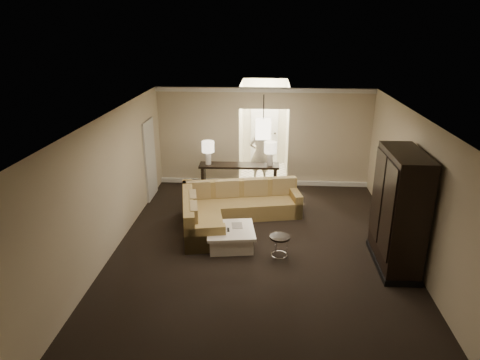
# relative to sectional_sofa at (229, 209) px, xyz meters

# --- Properties ---
(ground) EXTENTS (8.00, 8.00, 0.00)m
(ground) POSITION_rel_sectional_sofa_xyz_m (0.74, -1.37, -0.34)
(ground) COLOR black
(ground) RESTS_ON ground
(wall_back) EXTENTS (6.00, 0.04, 2.80)m
(wall_back) POSITION_rel_sectional_sofa_xyz_m (0.74, 2.63, 1.06)
(wall_back) COLOR beige
(wall_back) RESTS_ON ground
(wall_front) EXTENTS (6.00, 0.04, 2.80)m
(wall_front) POSITION_rel_sectional_sofa_xyz_m (0.74, -5.37, 1.06)
(wall_front) COLOR beige
(wall_front) RESTS_ON ground
(wall_left) EXTENTS (0.04, 8.00, 2.80)m
(wall_left) POSITION_rel_sectional_sofa_xyz_m (-2.26, -1.37, 1.06)
(wall_left) COLOR beige
(wall_left) RESTS_ON ground
(wall_right) EXTENTS (0.04, 8.00, 2.80)m
(wall_right) POSITION_rel_sectional_sofa_xyz_m (3.74, -1.37, 1.06)
(wall_right) COLOR beige
(wall_right) RESTS_ON ground
(ceiling) EXTENTS (6.00, 8.00, 0.02)m
(ceiling) POSITION_rel_sectional_sofa_xyz_m (0.74, -1.37, 2.46)
(ceiling) COLOR silver
(ceiling) RESTS_ON wall_back
(crown_molding) EXTENTS (6.00, 0.10, 0.12)m
(crown_molding) POSITION_rel_sectional_sofa_xyz_m (0.74, 2.58, 2.39)
(crown_molding) COLOR white
(crown_molding) RESTS_ON wall_back
(baseboard) EXTENTS (6.00, 0.10, 0.12)m
(baseboard) POSITION_rel_sectional_sofa_xyz_m (0.74, 2.58, -0.28)
(baseboard) COLOR white
(baseboard) RESTS_ON ground
(side_door) EXTENTS (0.05, 0.90, 2.10)m
(side_door) POSITION_rel_sectional_sofa_xyz_m (-2.23, 1.43, 0.71)
(side_door) COLOR silver
(side_door) RESTS_ON ground
(foyer) EXTENTS (1.44, 2.02, 2.80)m
(foyer) POSITION_rel_sectional_sofa_xyz_m (0.74, 3.98, 0.96)
(foyer) COLOR white
(foyer) RESTS_ON ground
(sectional_sofa) EXTENTS (2.94, 2.67, 0.84)m
(sectional_sofa) POSITION_rel_sectional_sofa_xyz_m (0.00, 0.00, 0.00)
(sectional_sofa) COLOR brown
(sectional_sofa) RESTS_ON ground
(coffee_table) EXTENTS (1.11, 1.11, 0.41)m
(coffee_table) POSITION_rel_sectional_sofa_xyz_m (0.13, -1.16, -0.13)
(coffee_table) COLOR white
(coffee_table) RESTS_ON ground
(console_table) EXTENTS (2.17, 0.54, 0.83)m
(console_table) POSITION_rel_sectional_sofa_xyz_m (0.10, 1.83, 0.16)
(console_table) COLOR black
(console_table) RESTS_ON ground
(armoire) EXTENTS (0.68, 1.59, 2.28)m
(armoire) POSITION_rel_sectional_sofa_xyz_m (3.33, -1.68, 0.76)
(armoire) COLOR black
(armoire) RESTS_ON ground
(drink_table) EXTENTS (0.40, 0.40, 0.50)m
(drink_table) POSITION_rel_sectional_sofa_xyz_m (1.14, -1.63, 0.02)
(drink_table) COLOR black
(drink_table) RESTS_ON ground
(table_lamp_left) EXTENTS (0.33, 0.33, 0.64)m
(table_lamp_left) POSITION_rel_sectional_sofa_xyz_m (-0.73, 1.81, 0.92)
(table_lamp_left) COLOR white
(table_lamp_left) RESTS_ON console_table
(table_lamp_right) EXTENTS (0.33, 0.33, 0.64)m
(table_lamp_right) POSITION_rel_sectional_sofa_xyz_m (0.93, 1.85, 0.92)
(table_lamp_right) COLOR white
(table_lamp_right) RESTS_ON console_table
(pendant_light) EXTENTS (0.38, 0.38, 1.09)m
(pendant_light) POSITION_rel_sectional_sofa_xyz_m (0.74, 1.33, 1.62)
(pendant_light) COLOR black
(pendant_light) RESTS_ON ceiling
(person) EXTENTS (0.71, 0.51, 1.84)m
(person) POSITION_rel_sectional_sofa_xyz_m (0.64, 2.93, 0.58)
(person) COLOR beige
(person) RESTS_ON ground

